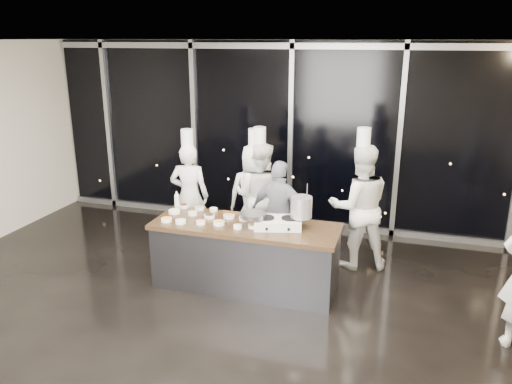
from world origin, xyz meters
TOP-DOWN VIEW (x-y plane):
  - ground at (0.00, 0.00)m, footprint 9.00×9.00m
  - room_shell at (0.18, 0.00)m, footprint 9.02×7.02m
  - window_wall at (0.00, 3.43)m, footprint 8.90×0.11m
  - demo_counter at (0.00, 0.90)m, footprint 2.46×0.86m
  - stove at (0.43, 0.92)m, footprint 0.67×0.50m
  - frying_pan at (0.12, 0.83)m, footprint 0.61×0.41m
  - stock_pot at (0.72, 1.01)m, footprint 0.33×0.33m
  - prep_bowls at (-0.56, 0.96)m, footprint 1.37×0.72m
  - squeeze_bottle at (-1.14, 1.24)m, footprint 0.07×0.07m
  - chef_far_left at (-1.29, 1.99)m, footprint 0.67×0.49m
  - chef_left at (-0.31, 2.29)m, footprint 0.89×0.65m
  - chef_center at (-0.21, 2.25)m, footprint 0.87×0.70m
  - guest at (0.26, 1.71)m, footprint 0.98×0.54m
  - chef_right at (1.35, 2.01)m, footprint 1.06×0.94m

SIDE VIEW (x-z plane):
  - ground at x=0.00m, z-range 0.00..0.00m
  - demo_counter at x=0.00m, z-range 0.00..0.90m
  - guest at x=0.26m, z-range 0.00..1.58m
  - chef_left at x=-0.31m, z-range -0.10..1.81m
  - chef_far_left at x=-1.29m, z-range -0.09..1.81m
  - chef_center at x=-0.21m, z-range -0.11..1.84m
  - chef_right at x=1.35m, z-range -0.11..1.95m
  - prep_bowls at x=-0.56m, z-range 0.90..0.95m
  - stove at x=0.43m, z-range 0.89..1.03m
  - squeeze_bottle at x=-1.14m, z-range 0.89..1.15m
  - frying_pan at x=0.12m, z-range 1.04..1.10m
  - stock_pot at x=0.72m, z-range 1.04..1.31m
  - window_wall at x=0.00m, z-range 0.00..3.20m
  - room_shell at x=0.18m, z-range 0.64..3.85m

